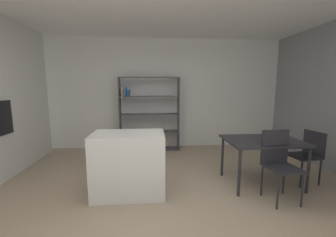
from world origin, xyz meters
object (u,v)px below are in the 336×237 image
object	(u,v)px
kitchen_island	(129,164)
open_bookshelf	(147,115)
dining_chair_window_side	(308,152)
dining_table	(263,144)
dining_chair_near	(278,159)

from	to	relation	value
kitchen_island	open_bookshelf	xyz separation A→B (m)	(0.22, 2.22, 0.43)
kitchen_island	dining_chair_window_side	world-z (taller)	kitchen_island
kitchen_island	open_bookshelf	world-z (taller)	open_bookshelf
open_bookshelf	dining_table	size ratio (longest dim) A/B	1.54
dining_chair_window_side	dining_chair_near	bearing A→B (deg)	-68.64
dining_table	kitchen_island	bearing A→B (deg)	-175.94
kitchen_island	dining_chair_near	size ratio (longest dim) A/B	1.06
kitchen_island	dining_table	distance (m)	2.13
kitchen_island	dining_chair_near	distance (m)	2.13
open_bookshelf	dining_table	xyz separation A→B (m)	(1.89, -2.07, -0.23)
kitchen_island	dining_chair_near	bearing A→B (deg)	-7.97
open_bookshelf	dining_chair_near	distance (m)	3.16
kitchen_island	open_bookshelf	bearing A→B (deg)	84.27
open_bookshelf	dining_chair_near	size ratio (longest dim) A/B	1.85
dining_table	dining_chair_near	distance (m)	0.45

